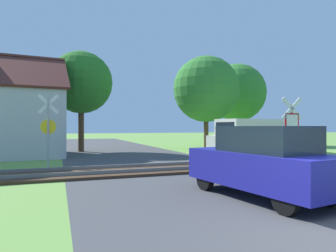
{
  "coord_description": "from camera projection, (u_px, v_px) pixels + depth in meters",
  "views": [
    {
      "loc": [
        -4.07,
        -3.32,
        1.76
      ],
      "look_at": [
        0.5,
        9.13,
        1.8
      ],
      "focal_mm": 32.0,
      "sensor_mm": 36.0,
      "label": 1
    }
  ],
  "objects": [
    {
      "name": "road_asphalt",
      "position": [
        261.0,
        209.0,
        6.39
      ],
      "size": [
        7.74,
        80.0,
        0.01
      ],
      "primitive_type": "cube",
      "color": "#424244",
      "rests_on": "ground"
    },
    {
      "name": "rail_track",
      "position": [
        165.0,
        169.0,
        12.14
      ],
      "size": [
        60.0,
        2.6,
        0.22
      ],
      "color": "#422D1E",
      "rests_on": "ground"
    },
    {
      "name": "stop_sign_near",
      "position": [
        291.0,
        128.0,
        11.4
      ],
      "size": [
        0.88,
        0.17,
        2.9
      ],
      "rotation": [
        0.0,
        0.0,
        3.04
      ],
      "color": "brown",
      "rests_on": "ground"
    },
    {
      "name": "crossing_sign_far",
      "position": [
        48.0,
        125.0,
        12.97
      ],
      "size": [
        0.88,
        0.14,
        3.2
      ],
      "rotation": [
        0.0,
        0.0,
        -0.05
      ],
      "color": "#9E9EA5",
      "rests_on": "ground"
    },
    {
      "name": "tree_far",
      "position": [
        237.0,
        93.0,
        30.34
      ],
      "size": [
        5.8,
        5.8,
        8.14
      ],
      "color": "#513823",
      "rests_on": "ground"
    },
    {
      "name": "tree_center",
      "position": [
        81.0,
        83.0,
        21.3
      ],
      "size": [
        4.42,
        4.42,
        7.14
      ],
      "color": "#513823",
      "rests_on": "ground"
    },
    {
      "name": "tree_right",
      "position": [
        206.0,
        89.0,
        23.97
      ],
      "size": [
        5.29,
        5.29,
        7.44
      ],
      "color": "#513823",
      "rests_on": "ground"
    },
    {
      "name": "mail_truck",
      "position": [
        248.0,
        135.0,
        18.79
      ],
      "size": [
        5.17,
        2.78,
        2.24
      ],
      "rotation": [
        0.0,
        0.0,
        1.77
      ],
      "color": "silver",
      "rests_on": "ground"
    },
    {
      "name": "parked_car",
      "position": [
        262.0,
        162.0,
        7.42
      ],
      "size": [
        2.21,
        4.2,
        1.78
      ],
      "rotation": [
        0.0,
        0.0,
        0.15
      ],
      "color": "navy",
      "rests_on": "ground"
    }
  ]
}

